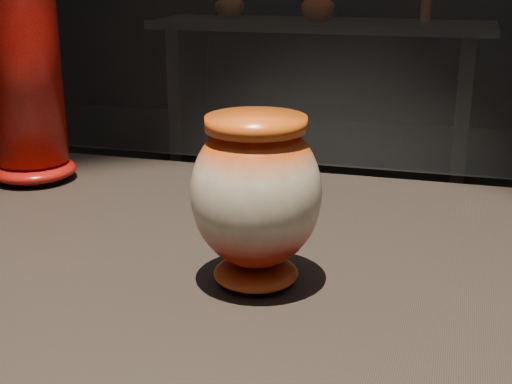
{
  "coord_description": "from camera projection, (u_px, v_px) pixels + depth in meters",
  "views": [
    {
      "loc": [
        0.21,
        -0.71,
        1.23
      ],
      "look_at": [
        0.02,
        -0.04,
        1.0
      ],
      "focal_mm": 50.0,
      "sensor_mm": 36.0,
      "label": 1
    }
  ],
  "objects": [
    {
      "name": "back_vase_mid",
      "position": [
        318.0,
        3.0,
        4.15
      ],
      "size": [
        0.25,
        0.25,
        0.2
      ],
      "primitive_type": "imported",
      "rotation": [
        0.0,
        0.0,
        1.21
      ],
      "color": "maroon",
      "rests_on": "back_shelf"
    },
    {
      "name": "tall_vase",
      "position": [
        22.0,
        52.0,
        1.07
      ],
      "size": [
        0.17,
        0.17,
        0.42
      ],
      "rotation": [
        0.0,
        0.0,
        -0.32
      ],
      "color": "red",
      "rests_on": "display_plinth"
    },
    {
      "name": "main_vase",
      "position": [
        256.0,
        195.0,
        0.74
      ],
      "size": [
        0.15,
        0.15,
        0.18
      ],
      "rotation": [
        0.0,
        0.0,
        -0.09
      ],
      "color": "maroon",
      "rests_on": "display_plinth"
    },
    {
      "name": "back_vase_left",
      "position": [
        230.0,
        2.0,
        4.37
      ],
      "size": [
        0.25,
        0.25,
        0.19
      ],
      "primitive_type": "imported",
      "rotation": [
        0.0,
        0.0,
        0.9
      ],
      "color": "#934015",
      "rests_on": "back_shelf"
    },
    {
      "name": "back_shelf",
      "position": [
        320.0,
        65.0,
        4.29
      ],
      "size": [
        2.0,
        0.6,
        0.9
      ],
      "color": "black",
      "rests_on": "ground"
    },
    {
      "name": "back_vase_right",
      "position": [
        426.0,
        11.0,
        4.05
      ],
      "size": [
        0.06,
        0.06,
        0.13
      ],
      "primitive_type": "cylinder",
      "color": "#934015",
      "rests_on": "back_shelf"
    }
  ]
}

